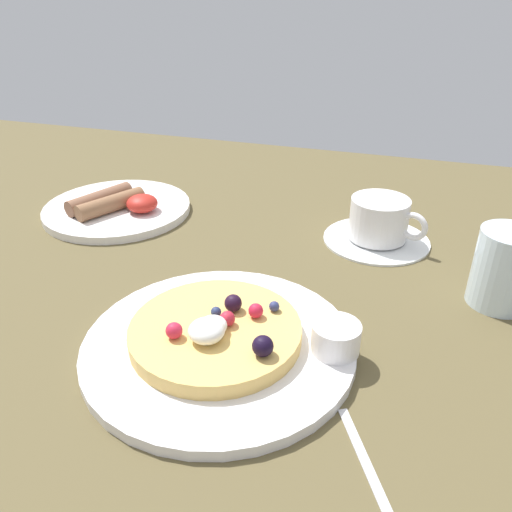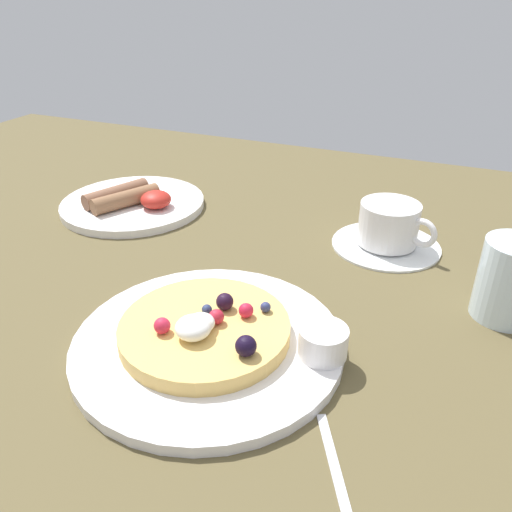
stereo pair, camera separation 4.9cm
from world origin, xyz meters
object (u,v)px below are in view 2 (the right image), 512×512
syrup_ramekin (323,342)px  water_glass (511,280)px  coffee_cup (390,223)px  pancake_plate (209,343)px  coffee_saucer (386,244)px  breakfast_plate (133,204)px

syrup_ramekin → water_glass: size_ratio=0.53×
syrup_ramekin → coffee_cup: size_ratio=0.44×
syrup_ramekin → pancake_plate: bearing=-169.7°
pancake_plate → coffee_saucer: 31.96cm
coffee_saucer → coffee_cup: (0.15, -0.06, 3.32)cm
coffee_cup → water_glass: 18.79cm
pancake_plate → water_glass: water_glass is taller
coffee_saucer → coffee_cup: coffee_cup is taller
breakfast_plate → coffee_cup: 40.86cm
pancake_plate → breakfast_plate: size_ratio=1.19×
syrup_ramekin → coffee_cup: coffee_cup is taller
syrup_ramekin → coffee_saucer: bearing=87.5°
syrup_ramekin → coffee_cup: bearing=87.1°
syrup_ramekin → coffee_saucer: 27.48cm
coffee_cup → coffee_saucer: bearing=158.2°
pancake_plate → breakfast_plate: bearing=136.1°
syrup_ramekin → coffee_saucer: (1.21, 27.35, -2.43)cm
breakfast_plate → coffee_cup: coffee_cup is taller
breakfast_plate → water_glass: size_ratio=2.53×
coffee_saucer → pancake_plate: bearing=-113.1°
breakfast_plate → water_glass: 56.39cm
breakfast_plate → coffee_saucer: 40.61cm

